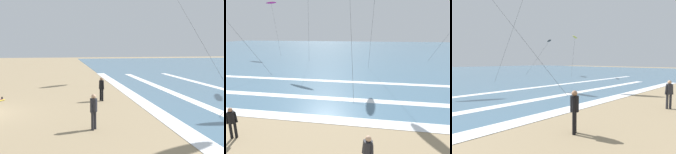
{
  "view_description": "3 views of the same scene",
  "coord_description": "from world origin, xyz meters",
  "views": [
    {
      "loc": [
        15.85,
        4.85,
        3.66
      ],
      "look_at": [
        1.07,
        7.54,
        2.03
      ],
      "focal_mm": 44.8,
      "sensor_mm": 36.0,
      "label": 1
    },
    {
      "loc": [
        3.74,
        0.64,
        5.08
      ],
      "look_at": [
        1.97,
        10.96,
        2.43
      ],
      "focal_mm": 28.69,
      "sensor_mm": 36.0,
      "label": 2
    },
    {
      "loc": [
        -7.93,
        2.85,
        2.66
      ],
      "look_at": [
        0.54,
        11.11,
        1.69
      ],
      "focal_mm": 31.62,
      "sensor_mm": 36.0,
      "label": 3
    }
  ],
  "objects": [
    {
      "name": "wave_foam_shoreline",
      "position": [
        -1.72,
        10.1,
        0.01
      ],
      "size": [
        40.63,
        1.0,
        0.01
      ],
      "primitive_type": "cube",
      "color": "white",
      "rests_on": "ocean_surface"
    },
    {
      "name": "surfer_left_near",
      "position": [
        3.85,
        6.21,
        0.96
      ],
      "size": [
        0.46,
        0.38,
        1.6
      ],
      "color": "#232328",
      "rests_on": "ground"
    },
    {
      "name": "surfer_left_far",
      "position": [
        -2.63,
        7.49,
        0.96
      ],
      "size": [
        0.48,
        0.35,
        1.6
      ],
      "color": "black",
      "rests_on": "ground"
    },
    {
      "name": "wave_foam_mid_break",
      "position": [
        -1.6,
        13.52,
        0.01
      ],
      "size": [
        37.3,
        0.78,
        0.01
      ],
      "primitive_type": "cube",
      "color": "white",
      "rests_on": "ocean_surface"
    }
  ]
}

